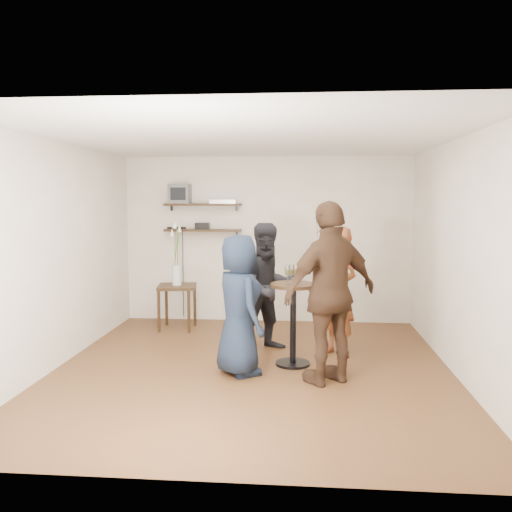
% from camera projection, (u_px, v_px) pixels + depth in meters
% --- Properties ---
extents(room, '(4.58, 5.08, 2.68)m').
position_uv_depth(room, '(252.00, 256.00, 6.05)').
color(room, '#4A2B17').
rests_on(room, ground).
extents(shelf_upper, '(1.20, 0.25, 0.04)m').
position_uv_depth(shelf_upper, '(203.00, 205.00, 8.43)').
color(shelf_upper, black).
rests_on(shelf_upper, room).
extents(shelf_lower, '(1.20, 0.25, 0.04)m').
position_uv_depth(shelf_lower, '(203.00, 230.00, 8.48)').
color(shelf_lower, black).
rests_on(shelf_lower, room).
extents(crt_monitor, '(0.32, 0.30, 0.30)m').
position_uv_depth(crt_monitor, '(180.00, 194.00, 8.45)').
color(crt_monitor, '#59595B').
rests_on(crt_monitor, shelf_upper).
extents(dvd_deck, '(0.40, 0.24, 0.06)m').
position_uv_depth(dvd_deck, '(223.00, 202.00, 8.40)').
color(dvd_deck, silver).
rests_on(dvd_deck, shelf_upper).
extents(radio, '(0.22, 0.10, 0.10)m').
position_uv_depth(radio, '(202.00, 226.00, 8.47)').
color(radio, black).
rests_on(radio, shelf_lower).
extents(power_strip, '(0.30, 0.05, 0.03)m').
position_uv_depth(power_strip, '(177.00, 228.00, 8.56)').
color(power_strip, black).
rests_on(power_strip, shelf_lower).
extents(side_table, '(0.63, 0.63, 0.66)m').
position_uv_depth(side_table, '(177.00, 292.00, 8.06)').
color(side_table, black).
rests_on(side_table, room).
extents(vase_lilies, '(0.19, 0.20, 0.97)m').
position_uv_depth(vase_lilies, '(177.00, 265.00, 8.01)').
color(vase_lilies, silver).
rests_on(vase_lilies, side_table).
extents(drinks_table, '(0.53, 0.53, 0.97)m').
position_uv_depth(drinks_table, '(293.00, 313.00, 6.29)').
color(drinks_table, black).
rests_on(drinks_table, room).
extents(wine_glass_fl, '(0.07, 0.07, 0.22)m').
position_uv_depth(wine_glass_fl, '(288.00, 271.00, 6.21)').
color(wine_glass_fl, silver).
rests_on(wine_glass_fl, drinks_table).
extents(wine_glass_fr, '(0.07, 0.07, 0.21)m').
position_uv_depth(wine_glass_fr, '(300.00, 272.00, 6.20)').
color(wine_glass_fr, silver).
rests_on(wine_glass_fr, drinks_table).
extents(wine_glass_bl, '(0.07, 0.07, 0.21)m').
position_uv_depth(wine_glass_bl, '(292.00, 271.00, 6.30)').
color(wine_glass_bl, silver).
rests_on(wine_glass_bl, drinks_table).
extents(wine_glass_br, '(0.07, 0.07, 0.22)m').
position_uv_depth(wine_glass_br, '(297.00, 270.00, 6.25)').
color(wine_glass_br, silver).
rests_on(wine_glass_br, drinks_table).
extents(person_plaid, '(0.67, 0.70, 1.60)m').
position_uv_depth(person_plaid, '(338.00, 292.00, 6.66)').
color(person_plaid, red).
rests_on(person_plaid, room).
extents(person_dark, '(0.99, 0.92, 1.64)m').
position_uv_depth(person_dark, '(268.00, 287.00, 6.91)').
color(person_dark, black).
rests_on(person_dark, room).
extents(person_navy, '(0.82, 0.91, 1.55)m').
position_uv_depth(person_navy, '(239.00, 305.00, 5.95)').
color(person_navy, '#151E30').
rests_on(person_navy, room).
extents(person_brown, '(1.19, 1.03, 1.92)m').
position_uv_depth(person_brown, '(331.00, 293.00, 5.65)').
color(person_brown, '#3F291B').
rests_on(person_brown, room).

